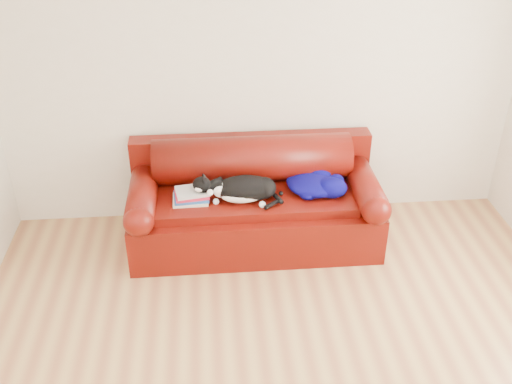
% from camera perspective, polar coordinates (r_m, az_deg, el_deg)
% --- Properties ---
extents(ground, '(4.50, 4.50, 0.00)m').
position_cam_1_polar(ground, '(4.21, 3.12, -16.39)').
color(ground, '#975D3C').
rests_on(ground, ground).
extents(room_shell, '(4.52, 4.02, 2.61)m').
position_cam_1_polar(room_shell, '(3.23, 6.09, 4.54)').
color(room_shell, beige).
rests_on(room_shell, ground).
extents(sofa_base, '(2.10, 0.90, 0.50)m').
position_cam_1_polar(sofa_base, '(5.19, -0.14, -2.48)').
color(sofa_base, '#431002').
rests_on(sofa_base, ground).
extents(sofa_back, '(2.10, 1.01, 0.88)m').
position_cam_1_polar(sofa_back, '(5.23, -0.37, 1.76)').
color(sofa_back, '#431002').
rests_on(sofa_back, ground).
extents(book_stack, '(0.29, 0.24, 0.10)m').
position_cam_1_polar(book_stack, '(4.93, -6.18, -0.34)').
color(book_stack, beige).
rests_on(book_stack, sofa_base).
extents(cat, '(0.71, 0.32, 0.26)m').
position_cam_1_polar(cat, '(4.89, -1.13, 0.24)').
color(cat, black).
rests_on(cat, sofa_base).
extents(blanket, '(0.53, 0.49, 0.16)m').
position_cam_1_polar(blanket, '(5.05, 5.67, 0.81)').
color(blanket, '#050245').
rests_on(blanket, sofa_base).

